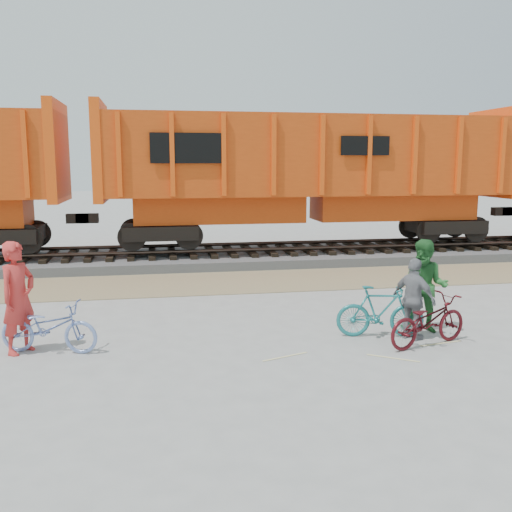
% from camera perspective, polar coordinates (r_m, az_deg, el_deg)
% --- Properties ---
extents(ground, '(120.00, 120.00, 0.00)m').
position_cam_1_polar(ground, '(10.97, 7.13, -8.31)').
color(ground, '#9E9E99').
rests_on(ground, ground).
extents(gravel_strip, '(120.00, 3.00, 0.02)m').
position_cam_1_polar(gravel_strip, '(16.13, 1.32, -2.49)').
color(gravel_strip, '#9D8861').
rests_on(gravel_strip, ground).
extents(ballast_bed, '(120.00, 4.00, 0.30)m').
position_cam_1_polar(ballast_bed, '(19.49, -0.74, -0.01)').
color(ballast_bed, slate).
rests_on(ballast_bed, ground).
extents(track, '(120.00, 2.60, 0.24)m').
position_cam_1_polar(track, '(19.44, -0.74, 0.93)').
color(track, black).
rests_on(track, ballast_bed).
extents(hopper_car_center, '(14.00, 3.13, 4.65)m').
position_cam_1_polar(hopper_car_center, '(19.69, 5.28, 8.39)').
color(hopper_car_center, black).
rests_on(hopper_car_center, track).
extents(bicycle_blue, '(1.84, 1.05, 0.92)m').
position_cam_1_polar(bicycle_blue, '(10.71, -20.00, -6.71)').
color(bicycle_blue, '#7890CD').
rests_on(bicycle_blue, ground).
extents(bicycle_teal, '(1.73, 0.81, 1.00)m').
position_cam_1_polar(bicycle_teal, '(11.18, 12.32, -5.45)').
color(bicycle_teal, '#1E7476').
rests_on(bicycle_teal, ground).
extents(bicycle_maroon, '(1.88, 1.17, 0.93)m').
position_cam_1_polar(bicycle_maroon, '(10.90, 16.82, -6.21)').
color(bicycle_maroon, '#4C0E14').
rests_on(bicycle_maroon, ground).
extents(person_solo, '(0.79, 0.86, 1.98)m').
position_cam_1_polar(person_solo, '(10.77, -22.70, -3.86)').
color(person_solo, red).
rests_on(person_solo, ground).
extents(person_man, '(1.13, 1.09, 1.84)m').
position_cam_1_polar(person_man, '(11.68, 16.56, -2.89)').
color(person_man, '#28682E').
rests_on(person_man, ground).
extents(person_woman, '(0.79, 0.98, 1.56)m').
position_cam_1_polar(person_woman, '(11.12, 15.51, -4.19)').
color(person_woman, gray).
rests_on(person_woman, ground).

